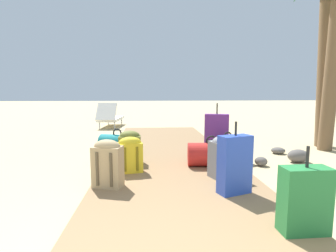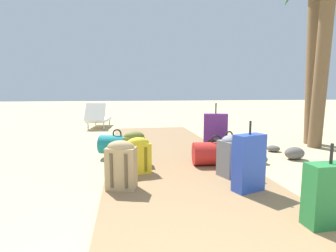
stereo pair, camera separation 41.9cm
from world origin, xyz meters
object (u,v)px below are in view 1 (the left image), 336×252
duffel_bag_teal (117,144)px  backpack_olive (130,146)px  backpack_grey (223,156)px  suitcase_green (305,200)px  duffel_bag_red (211,154)px  lounge_chair (110,117)px  backpack_yellow (130,154)px  suitcase_purple (216,133)px  backpack_tan (108,162)px  duffel_bag_black (227,148)px  suitcase_blue (235,164)px

duffel_bag_teal → backpack_olive: bearing=-69.5°
backpack_grey → suitcase_green: bearing=-79.5°
backpack_olive → duffel_bag_red: bearing=-11.6°
duffel_bag_teal → lounge_chair: (-0.71, 4.11, 0.08)m
backpack_yellow → backpack_olive: backpack_olive is taller
suitcase_green → suitcase_purple: suitcase_purple is taller
duffel_bag_red → backpack_tan: bearing=-150.8°
backpack_tan → lounge_chair: bearing=97.7°
backpack_yellow → backpack_grey: bearing=-15.2°
duffel_bag_red → duffel_bag_black: duffel_bag_red is taller
backpack_yellow → backpack_grey: (1.19, -0.32, 0.03)m
backpack_tan → suitcase_blue: size_ratio=0.71×
backpack_grey → duffel_bag_black: 1.01m
backpack_olive → lounge_chair: size_ratio=0.32×
suitcase_purple → suitcase_blue: suitcase_purple is taller
backpack_tan → lounge_chair: size_ratio=0.36×
backpack_yellow → backpack_tan: 0.61m
backpack_tan → suitcase_green: bearing=-33.9°
suitcase_green → suitcase_purple: bearing=88.9°
suitcase_blue → lounge_chair: size_ratio=0.50×
duffel_bag_red → lounge_chair: 5.53m
backpack_yellow → lounge_chair: bearing=100.8°
backpack_grey → backpack_tan: backpack_tan is taller
backpack_olive → backpack_grey: size_ratio=0.93×
suitcase_blue → suitcase_green: bearing=-71.8°
suitcase_green → duffel_bag_red: suitcase_green is taller
suitcase_blue → backpack_yellow: bearing=144.0°
suitcase_blue → lounge_chair: suitcase_blue is taller
duffel_bag_black → suitcase_blue: suitcase_blue is taller
duffel_bag_black → lounge_chair: lounge_chair is taller
suitcase_purple → backpack_tan: (-1.72, -1.75, -0.05)m
suitcase_green → backpack_yellow: size_ratio=1.41×
backpack_grey → duffel_bag_red: 0.54m
duffel_bag_red → backpack_tan: size_ratio=1.28×
backpack_yellow → backpack_tan: bearing=-110.9°
suitcase_purple → backpack_grey: bearing=-101.6°
duffel_bag_teal → suitcase_purple: suitcase_purple is taller
suitcase_green → duffel_bag_black: bearing=87.7°
backpack_yellow → suitcase_purple: 1.91m
duffel_bag_black → suitcase_blue: (-0.37, -1.46, 0.15)m
backpack_tan → lounge_chair: lounge_chair is taller
lounge_chair → duffel_bag_red: bearing=-66.8°
backpack_grey → duffel_bag_teal: bearing=134.9°
duffel_bag_teal → backpack_grey: 2.12m
duffel_bag_red → suitcase_green: bearing=-81.8°
backpack_olive → lounge_chair: bearing=101.4°
duffel_bag_black → backpack_tan: backpack_tan is taller
suitcase_purple → lounge_chair: suitcase_purple is taller
backpack_grey → lounge_chair: 6.03m
backpack_grey → lounge_chair: size_ratio=0.34×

